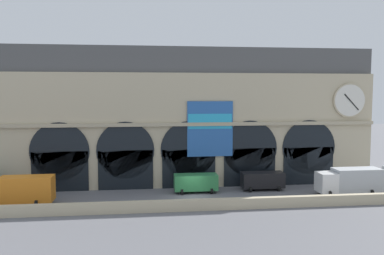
{
  "coord_description": "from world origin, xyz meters",
  "views": [
    {
      "loc": [
        -5.54,
        -44.03,
        11.94
      ],
      "look_at": [
        0.41,
        5.0,
        7.65
      ],
      "focal_mm": 37.06,
      "sensor_mm": 36.0,
      "label": 1
    }
  ],
  "objects_px": {
    "box_truck_west": "(18,190)",
    "box_truck_east": "(349,181)",
    "van_mideast": "(263,180)",
    "van_center": "(196,182)"
  },
  "relations": [
    {
      "from": "box_truck_west",
      "to": "box_truck_east",
      "type": "xyz_separation_m",
      "value": [
        37.31,
        0.04,
        0.0
      ]
    },
    {
      "from": "van_mideast",
      "to": "box_truck_east",
      "type": "relative_size",
      "value": 0.69
    },
    {
      "from": "box_truck_west",
      "to": "van_center",
      "type": "bearing_deg",
      "value": 9.61
    },
    {
      "from": "van_center",
      "to": "van_mideast",
      "type": "bearing_deg",
      "value": 1.71
    },
    {
      "from": "box_truck_west",
      "to": "box_truck_east",
      "type": "height_order",
      "value": "same"
    },
    {
      "from": "box_truck_east",
      "to": "box_truck_west",
      "type": "bearing_deg",
      "value": -179.93
    },
    {
      "from": "van_mideast",
      "to": "box_truck_east",
      "type": "height_order",
      "value": "box_truck_east"
    },
    {
      "from": "van_center",
      "to": "box_truck_east",
      "type": "height_order",
      "value": "box_truck_east"
    },
    {
      "from": "box_truck_east",
      "to": "van_center",
      "type": "bearing_deg",
      "value": 169.64
    },
    {
      "from": "van_center",
      "to": "box_truck_east",
      "type": "distance_m",
      "value": 18.11
    }
  ]
}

